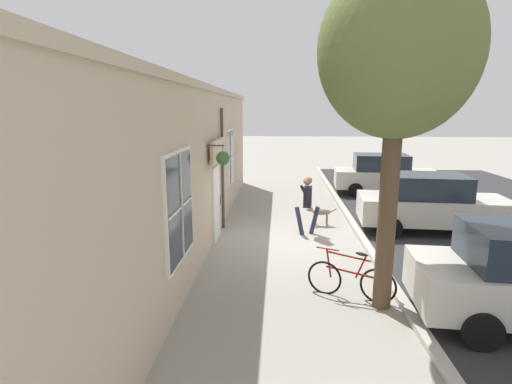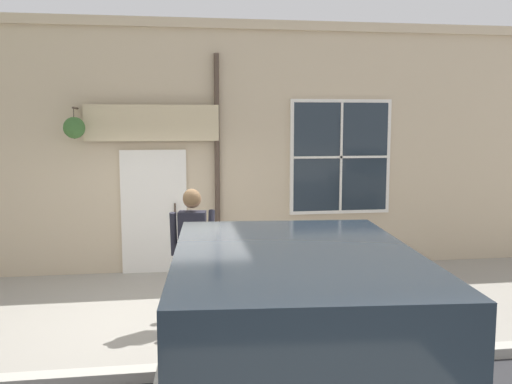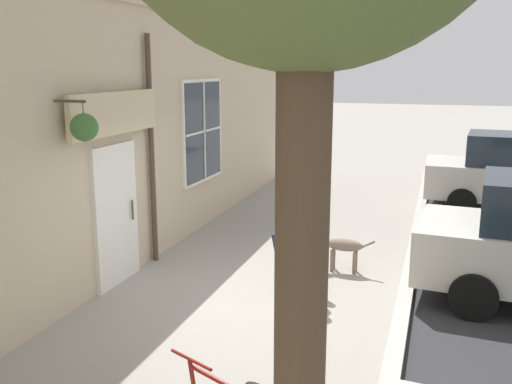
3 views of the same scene
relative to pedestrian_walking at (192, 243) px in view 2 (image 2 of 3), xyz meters
The scene contains 4 objects.
ground_plane 1.29m from the pedestrian_walking, 127.67° to the right, with size 90.00×90.00×0.00m, color gray.
storefront_facade 3.06m from the pedestrian_walking, 167.86° to the right, with size 0.95×18.00×4.27m.
pedestrian_walking is the anchor object (origin of this frame).
dog_on_leash 1.26m from the pedestrian_walking, 64.22° to the left, with size 1.00×0.24×0.63m.
Camera 2 is at (7.55, 0.31, 2.58)m, focal length 40.00 mm.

